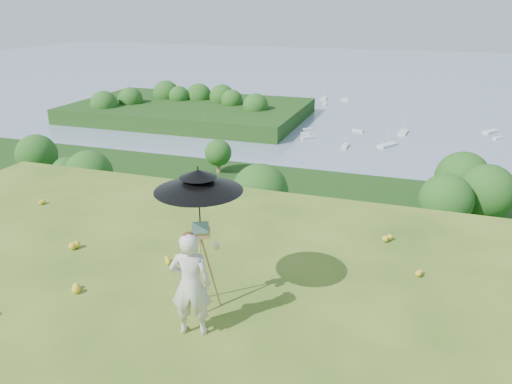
% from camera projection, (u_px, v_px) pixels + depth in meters
% --- Properties ---
extents(ground, '(14.00, 14.00, 0.00)m').
position_uv_depth(ground, '(64.00, 376.00, 6.10)').
color(ground, '#3C611B').
rests_on(ground, ground).
extents(forest_slope, '(140.00, 56.00, 22.00)m').
position_uv_depth(forest_slope, '(349.00, 377.00, 47.40)').
color(forest_slope, '#123A0F').
rests_on(forest_slope, bay_water).
extents(shoreline_tier, '(170.00, 28.00, 8.00)m').
position_uv_depth(shoreline_tier, '(382.00, 254.00, 85.31)').
color(shoreline_tier, slate).
rests_on(shoreline_tier, bay_water).
extents(bay_water, '(700.00, 700.00, 0.00)m').
position_uv_depth(bay_water, '(417.00, 91.00, 230.74)').
color(bay_water, slate).
rests_on(bay_water, ground).
extents(peninsula, '(90.00, 60.00, 12.00)m').
position_uv_depth(peninsula, '(189.00, 104.00, 176.13)').
color(peninsula, '#123A0F').
rests_on(peninsula, bay_water).
extents(slope_trees, '(110.00, 50.00, 6.00)m').
position_uv_depth(slope_trees, '(360.00, 245.00, 42.43)').
color(slope_trees, '#205218').
rests_on(slope_trees, forest_slope).
extents(harbor_town, '(110.00, 22.00, 5.00)m').
position_uv_depth(harbor_town, '(386.00, 220.00, 83.00)').
color(harbor_town, silver).
rests_on(harbor_town, shoreline_tier).
extents(moored_boats, '(140.00, 140.00, 0.70)m').
position_uv_depth(moored_boats, '(369.00, 126.00, 164.39)').
color(moored_boats, silver).
rests_on(moored_boats, bay_water).
extents(wildflowers, '(10.00, 10.50, 0.12)m').
position_uv_depth(wildflowers, '(77.00, 359.00, 6.30)').
color(wildflowers, gold).
rests_on(wildflowers, ground).
extents(painter, '(0.63, 0.50, 1.52)m').
position_uv_depth(painter, '(191.00, 284.00, 6.66)').
color(painter, beige).
rests_on(painter, ground).
extents(field_easel, '(0.73, 0.73, 1.43)m').
position_uv_depth(field_easel, '(202.00, 265.00, 7.24)').
color(field_easel, olive).
rests_on(field_easel, ground).
extents(sun_umbrella, '(1.66, 1.66, 1.03)m').
position_uv_depth(sun_umbrella, '(199.00, 202.00, 6.92)').
color(sun_umbrella, black).
rests_on(sun_umbrella, field_easel).
extents(painter_cap, '(0.27, 0.29, 0.10)m').
position_uv_depth(painter_cap, '(188.00, 236.00, 6.40)').
color(painter_cap, '#C86D71').
rests_on(painter_cap, painter).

